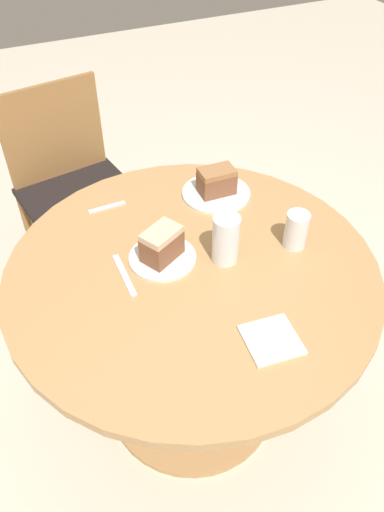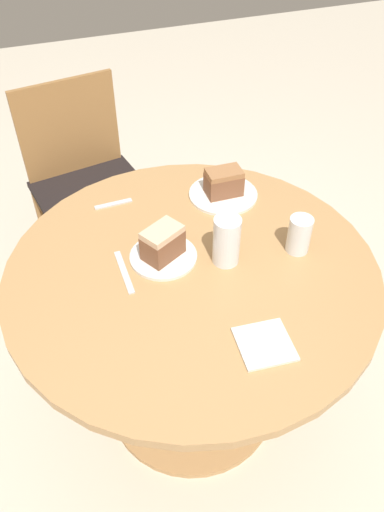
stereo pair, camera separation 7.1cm
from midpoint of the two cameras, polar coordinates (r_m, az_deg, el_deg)
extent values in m
plane|color=beige|center=(2.01, 1.04, -15.90)|extent=(8.00, 8.00, 0.00)
cylinder|color=tan|center=(2.00, 1.05, -15.71)|extent=(0.63, 0.63, 0.03)
cylinder|color=tan|center=(1.72, 1.19, -9.79)|extent=(0.12, 0.12, 0.66)
cylinder|color=tan|center=(1.46, 1.38, -1.61)|extent=(1.09, 1.09, 0.03)
cylinder|color=olive|center=(2.22, -12.97, -1.53)|extent=(0.04, 0.04, 0.41)
cylinder|color=olive|center=(2.32, -3.19, 2.10)|extent=(0.04, 0.04, 0.41)
cylinder|color=olive|center=(2.50, -15.91, 3.66)|extent=(0.04, 0.04, 0.41)
cylinder|color=olive|center=(2.59, -7.02, 6.74)|extent=(0.04, 0.04, 0.41)
cube|color=black|center=(2.27, -10.41, 7.12)|extent=(0.53, 0.49, 0.03)
cube|color=olive|center=(2.31, -13.03, 14.10)|extent=(0.44, 0.09, 0.43)
cylinder|color=silver|center=(1.47, -1.92, -0.07)|extent=(0.20, 0.20, 0.01)
cylinder|color=silver|center=(1.72, 4.76, 7.02)|extent=(0.23, 0.23, 0.01)
cube|color=brown|center=(1.44, -1.96, 1.21)|extent=(0.14, 0.12, 0.08)
cube|color=beige|center=(1.41, -2.01, 2.70)|extent=(0.14, 0.12, 0.02)
cube|color=brown|center=(1.70, 4.84, 8.14)|extent=(0.12, 0.08, 0.07)
cube|color=#9E6B42|center=(1.67, 4.93, 9.42)|extent=(0.12, 0.08, 0.02)
cylinder|color=silver|center=(1.52, 13.36, 1.76)|extent=(0.06, 0.06, 0.07)
cylinder|color=white|center=(1.51, 13.48, 2.36)|extent=(0.07, 0.07, 0.12)
cylinder|color=silver|center=(1.44, 5.32, 0.83)|extent=(0.07, 0.07, 0.09)
cylinder|color=white|center=(1.42, 5.39, 1.72)|extent=(0.08, 0.08, 0.15)
cube|color=silver|center=(1.28, 9.89, -9.92)|extent=(0.15, 0.15, 0.01)
cube|color=silver|center=(1.44, -6.38, -1.84)|extent=(0.02, 0.18, 0.00)
cube|color=silver|center=(1.69, -7.79, 5.90)|extent=(0.13, 0.02, 0.00)
camera|label=1|loc=(0.04, -88.58, 1.32)|focal=35.00mm
camera|label=2|loc=(0.04, 91.42, -1.32)|focal=35.00mm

